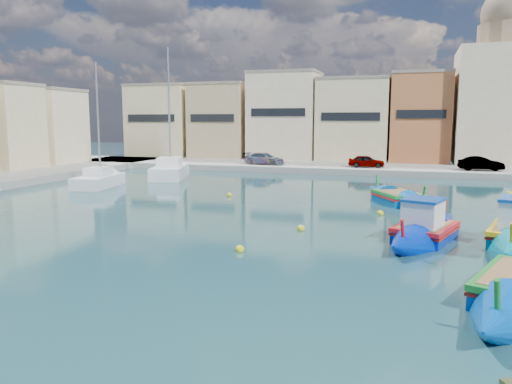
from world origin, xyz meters
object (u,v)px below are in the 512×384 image
at_px(yacht_north, 173,170).
at_px(yacht_midnorth, 108,180).
at_px(luzzu_blue_cabin, 425,232).
at_px(luzzu_green, 398,199).
at_px(church_block, 506,89).

xyz_separation_m(yacht_north, yacht_midnorth, (-2.07, -7.54, -0.08)).
bearing_deg(luzzu_blue_cabin, yacht_north, 138.48).
xyz_separation_m(luzzu_green, yacht_north, (-20.71, 9.98, 0.21)).
distance_m(luzzu_green, yacht_midnorth, 22.91).
bearing_deg(church_block, yacht_midnorth, -143.04).
relative_size(luzzu_green, yacht_north, 0.65).
distance_m(luzzu_blue_cabin, yacht_midnorth, 27.10).
bearing_deg(luzzu_green, yacht_north, 154.27).
height_order(church_block, yacht_midnorth, church_block).
bearing_deg(church_block, yacht_north, -150.91).
height_order(luzzu_blue_cabin, yacht_north, yacht_north).
bearing_deg(yacht_north, luzzu_blue_cabin, -41.52).
bearing_deg(church_block, luzzu_green, -109.97).
bearing_deg(yacht_midnorth, church_block, 36.96).
bearing_deg(church_block, luzzu_blue_cabin, -102.81).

